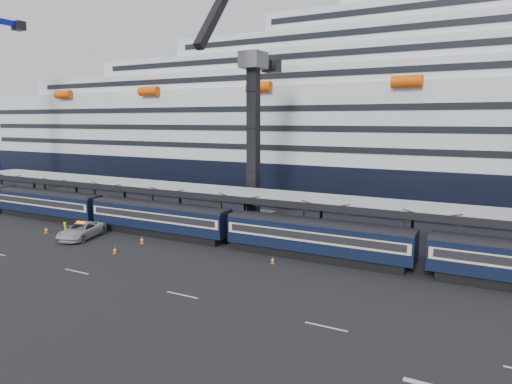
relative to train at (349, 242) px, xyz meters
The scene contains 12 objects.
ground 11.25m from the train, 65.06° to the right, with size 260.00×260.00×0.00m, color black.
lane_markings 20.02m from the train, 49.95° to the right, with size 111.00×4.27×0.02m.
train is the anchor object (origin of this frame).
canopy 6.85m from the train, 40.71° to the left, with size 130.00×6.25×5.53m.
cruise_ship 37.56m from the train, 84.34° to the left, with size 214.09×28.84×34.00m.
crane_dark_near 20.10m from the train, 150.76° to the left, with size 4.50×17.75×35.08m.
pickup_truck 31.06m from the train, behind, with size 3.07×6.66×1.85m, color #A2A3A9.
worker 33.02m from the train, 169.46° to the right, with size 0.69×0.45×1.89m, color #ABEB0C.
traffic_cone_a 36.83m from the train, behind, with size 0.43×0.43×0.86m.
traffic_cone_b 23.04m from the train, behind, with size 0.43×0.43×0.86m.
traffic_cone_c 23.98m from the train, 160.10° to the right, with size 0.38×0.38×0.77m.
traffic_cone_d 7.59m from the train, 152.95° to the right, with size 0.34×0.34×0.69m.
Camera 1 is at (7.42, -31.65, 13.74)m, focal length 32.00 mm.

